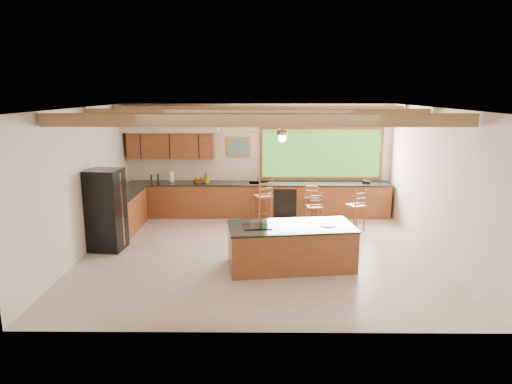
{
  "coord_description": "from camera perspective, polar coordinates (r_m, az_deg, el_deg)",
  "views": [
    {
      "loc": [
        0.03,
        -9.08,
        3.31
      ],
      "look_at": [
        -0.05,
        0.8,
        1.13
      ],
      "focal_mm": 32.0,
      "sensor_mm": 36.0,
      "label": 1
    }
  ],
  "objects": [
    {
      "name": "bar_stool_a",
      "position": [
        11.59,
        0.81,
        -0.64
      ],
      "size": [
        0.55,
        0.55,
        1.16
      ],
      "rotation": [
        0.0,
        0.0,
        0.42
      ],
      "color": "brown",
      "rests_on": "ground"
    },
    {
      "name": "room_shell",
      "position": [
        9.8,
        -0.69,
        6.0
      ],
      "size": [
        7.27,
        6.54,
        3.02
      ],
      "color": "beige",
      "rests_on": "ground"
    },
    {
      "name": "ground",
      "position": [
        9.67,
        0.27,
        -7.59
      ],
      "size": [
        7.2,
        7.2,
        0.0
      ],
      "primitive_type": "plane",
      "color": "#BBAA9B",
      "rests_on": "ground"
    },
    {
      "name": "counter_run",
      "position": [
        11.98,
        -3.6,
        -1.34
      ],
      "size": [
        7.12,
        3.1,
        1.25
      ],
      "color": "brown",
      "rests_on": "ground"
    },
    {
      "name": "island",
      "position": [
        8.82,
        4.36,
        -6.77
      ],
      "size": [
        2.5,
        1.41,
        0.85
      ],
      "rotation": [
        0.0,
        0.0,
        0.13
      ],
      "color": "brown",
      "rests_on": "ground"
    },
    {
      "name": "bar_stool_c",
      "position": [
        11.06,
        7.32,
        -1.97
      ],
      "size": [
        0.4,
        0.4,
        0.98
      ],
      "rotation": [
        0.0,
        0.0,
        0.14
      ],
      "color": "brown",
      "rests_on": "ground"
    },
    {
      "name": "refrigerator",
      "position": [
        10.15,
        -18.22,
        -2.14
      ],
      "size": [
        0.74,
        0.72,
        1.73
      ],
      "rotation": [
        0.0,
        0.0,
        -0.1
      ],
      "color": "black",
      "rests_on": "ground"
    },
    {
      "name": "bar_stool_b",
      "position": [
        11.87,
        7.0,
        -0.77
      ],
      "size": [
        0.41,
        0.41,
        1.04
      ],
      "rotation": [
        0.0,
        0.0,
        -0.11
      ],
      "color": "brown",
      "rests_on": "ground"
    },
    {
      "name": "bar_stool_d",
      "position": [
        11.21,
        12.46,
        -1.77
      ],
      "size": [
        0.49,
        0.5,
        1.04
      ],
      "rotation": [
        0.0,
        0.0,
        0.43
      ],
      "color": "brown",
      "rests_on": "ground"
    }
  ]
}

